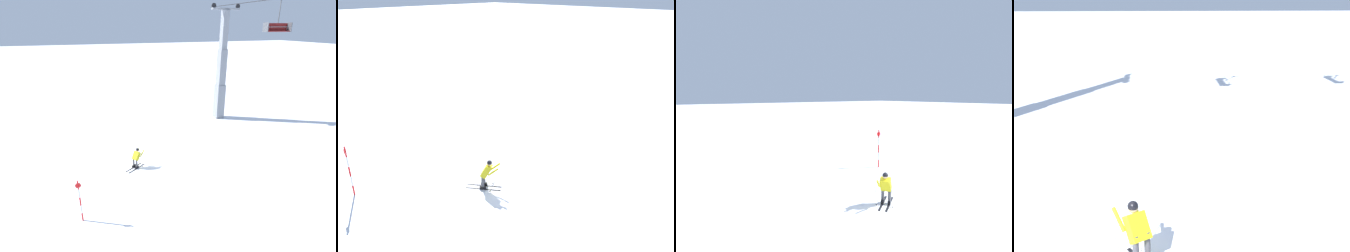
% 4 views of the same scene
% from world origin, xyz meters
% --- Properties ---
extents(ground_plane, '(260.00, 260.00, 0.00)m').
position_xyz_m(ground_plane, '(0.00, 0.00, 0.00)').
color(ground_plane, white).
extents(skier_carving_main, '(1.31, 1.60, 1.54)m').
position_xyz_m(skier_carving_main, '(1.00, -0.66, 0.80)').
color(skier_carving_main, black).
rests_on(skier_carving_main, ground_plane).
extents(trail_marker_pole, '(0.07, 0.28, 2.34)m').
position_xyz_m(trail_marker_pole, '(5.30, -4.51, 1.25)').
color(trail_marker_pole, red).
rests_on(trail_marker_pole, ground_plane).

